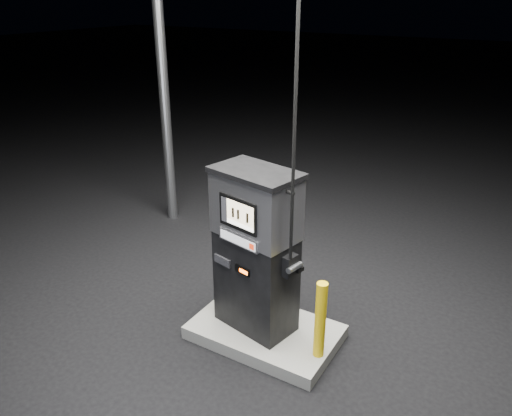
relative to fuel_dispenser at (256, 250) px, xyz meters
The scene contains 5 objects.
ground 1.10m from the fuel_dispenser, ahead, with size 80.00×80.00×0.00m, color black.
pump_island 1.02m from the fuel_dispenser, ahead, with size 1.60×1.00×0.15m, color slate.
fuel_dispenser is the anchor object (origin of this frame).
bollard_left 0.78m from the fuel_dispenser, 164.52° to the left, with size 0.12×0.12×0.88m, color yellow.
bollard_right 0.98m from the fuel_dispenser, ahead, with size 0.11×0.11×0.86m, color yellow.
Camera 1 is at (2.28, -3.99, 3.62)m, focal length 35.00 mm.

